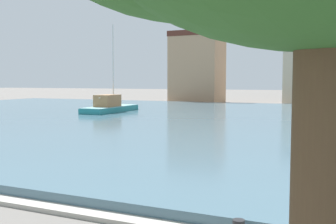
% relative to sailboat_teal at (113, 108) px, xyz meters
% --- Properties ---
extents(harbor_water, '(84.63, 44.36, 0.37)m').
position_rel_sailboat_teal_xyz_m(harbor_water, '(14.21, -2.09, -0.46)').
color(harbor_water, '#476675').
rests_on(harbor_water, ground).
extents(quay_edge_coping, '(84.63, 0.50, 0.12)m').
position_rel_sailboat_teal_xyz_m(quay_edge_coping, '(14.21, -24.52, -0.59)').
color(quay_edge_coping, '#ADA89E').
rests_on(quay_edge_coping, ground).
extents(sailboat_teal, '(2.45, 8.41, 8.50)m').
position_rel_sailboat_teal_xyz_m(sailboat_teal, '(0.00, 0.00, 0.00)').
color(sailboat_teal, teal).
rests_on(sailboat_teal, ground).
extents(townhouse_corner_house, '(7.41, 6.04, 10.61)m').
position_rel_sailboat_teal_xyz_m(townhouse_corner_house, '(-0.54, 24.77, 4.67)').
color(townhouse_corner_house, tan).
rests_on(townhouse_corner_house, ground).
extents(townhouse_end_terrace, '(6.35, 6.02, 8.06)m').
position_rel_sailboat_teal_xyz_m(townhouse_end_terrace, '(15.36, 25.84, 3.40)').
color(townhouse_end_terrace, '#C6B293').
rests_on(townhouse_end_terrace, ground).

